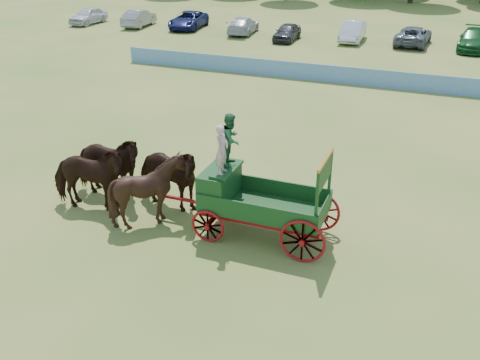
% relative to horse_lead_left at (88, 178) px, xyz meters
% --- Properties ---
extents(ground, '(160.00, 160.00, 0.00)m').
position_rel_horse_lead_left_xyz_m(ground, '(3.86, 0.85, -1.19)').
color(ground, '#9D8947').
rests_on(ground, ground).
extents(horse_lead_left, '(3.01, 1.83, 2.37)m').
position_rel_horse_lead_left_xyz_m(horse_lead_left, '(0.00, 0.00, 0.00)').
color(horse_lead_left, black).
rests_on(horse_lead_left, ground).
extents(horse_lead_right, '(2.94, 1.59, 2.37)m').
position_rel_horse_lead_left_xyz_m(horse_lead_right, '(0.00, 1.10, 0.00)').
color(horse_lead_right, black).
rests_on(horse_lead_right, ground).
extents(horse_wheel_left, '(2.17, 1.93, 2.38)m').
position_rel_horse_lead_left_xyz_m(horse_wheel_left, '(2.40, 0.00, 0.00)').
color(horse_wheel_left, black).
rests_on(horse_wheel_left, ground).
extents(horse_wheel_right, '(2.98, 1.73, 2.37)m').
position_rel_horse_lead_left_xyz_m(horse_wheel_right, '(2.40, 1.10, 0.00)').
color(horse_wheel_right, black).
rests_on(horse_wheel_right, ground).
extents(farm_dray, '(6.00, 2.00, 3.80)m').
position_rel_horse_lead_left_xyz_m(farm_dray, '(5.35, 0.59, 0.49)').
color(farm_dray, maroon).
rests_on(farm_dray, ground).
extents(sponsor_banner, '(26.00, 0.08, 1.05)m').
position_rel_horse_lead_left_xyz_m(sponsor_banner, '(2.86, 18.85, -0.66)').
color(sponsor_banner, '#2172B4').
rests_on(sponsor_banner, ground).
extents(parked_cars, '(51.09, 6.78, 1.64)m').
position_rel_horse_lead_left_xyz_m(parked_cars, '(3.46, 31.28, -0.44)').
color(parked_cars, silver).
rests_on(parked_cars, ground).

